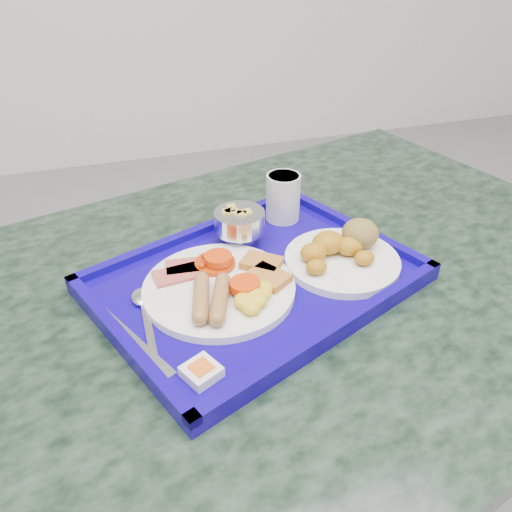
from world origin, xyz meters
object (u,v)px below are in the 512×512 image
Objects in this scene: juice_cup at (283,196)px; tray at (256,280)px; main_plate at (224,286)px; fruit_bowl at (239,222)px; bread_plate at (343,252)px; table at (277,366)px.

tray is at bearing -122.56° from juice_cup.
main_plate is 0.15m from fruit_bowl.
fruit_bowl is at bearing 87.56° from tray.
bread_plate is 2.13× the size of juice_cup.
bread_plate reaches higher than main_plate.
main_plate is (-0.06, -0.02, 0.02)m from tray.
fruit_bowl is (0.06, 0.13, 0.03)m from main_plate.
juice_cup is at bearing 68.65° from table.
main_plate is at bearing -131.01° from juice_cup.
tray is at bearing 178.93° from bread_plate.
tray is 0.20m from juice_cup.
bread_plate is at bearing 5.80° from main_plate.
bread_plate is 2.15× the size of fruit_bowl.
juice_cup is (0.10, 0.16, 0.05)m from tray.
tray is at bearing -173.15° from table.
fruit_bowl is (-0.04, 0.10, 0.26)m from table.
table is 0.32m from juice_cup.
bread_plate is 0.18m from juice_cup.
table is 6.28× the size of main_plate.
fruit_bowl is at bearing -151.48° from juice_cup.
juice_cup is at bearing 57.44° from tray.
table is 0.26m from bread_plate.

